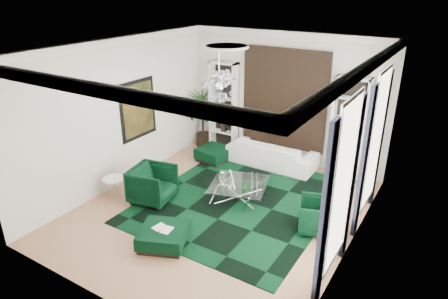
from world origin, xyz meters
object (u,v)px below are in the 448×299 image
Objects in this scene: armchair_right at (318,216)px; coffee_table at (239,192)px; sofa at (272,153)px; armchair_left at (153,184)px; ottoman_front at (163,236)px; palm at (203,108)px; side_table at (115,188)px; ottoman_side at (214,154)px.

armchair_right reaches higher than coffee_table.
sofa reaches higher than coffee_table.
ottoman_front is at bearing -143.62° from armchair_left.
armchair_left is 1.07× the size of ottoman_front.
palm is (-2.79, 2.52, 1.04)m from coffee_table.
armchair_left is 2.12m from coffee_table.
armchair_right is (3.90, 0.88, -0.08)m from armchair_left.
palm is (-2.60, 0.23, 0.89)m from sofa.
side_table is at bearing 159.24° from ottoman_front.
palm reaches higher than coffee_table.
armchair_left is 3.87m from palm.
palm reaches higher than side_table.
sofa is at bearing -156.09° from armchair_right.
ottoman_front is (-0.22, -4.67, -0.19)m from sofa.
side_table reaches higher than ottoman_side.
palm is at bearing 91.42° from side_table.
side_table is (-0.87, -3.21, 0.07)m from ottoman_side.
ottoman_side is 3.33m from side_table.
ottoman_front is 2.44m from side_table.
sofa is 2.92× the size of ottoman_side.
coffee_table is 3.90m from palm.
ottoman_side is at bearing -134.63° from armchair_right.
ottoman_side is (-1.63, -0.59, -0.18)m from sofa.
sofa reaches higher than side_table.
armchair_right is at bearing -29.44° from palm.
coffee_table is (1.78, 1.13, -0.22)m from armchair_left.
ottoman_front is 0.36× the size of palm.
coffee_table is 0.52× the size of palm.
sofa is at bearing -5.11° from palm.
ottoman_side is 1.62× the size of side_table.
sofa is 3.14× the size of armchair_right.
armchair_left reaches higher than coffee_table.
ottoman_front is (-2.53, -2.13, -0.19)m from armchair_right.
coffee_table is at bearing -115.09° from armchair_right.
sofa reaches higher than ottoman_front.
side_table is (-4.81, -1.27, -0.11)m from armchair_right.
palm is at bearing 139.47° from ottoman_side.
armchair_left reaches higher than armchair_right.
armchair_left reaches higher than side_table.
armchair_left is at bearing -74.51° from palm.
coffee_table reaches higher than ottoman_side.
armchair_left is at bearing -89.09° from ottoman_side.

